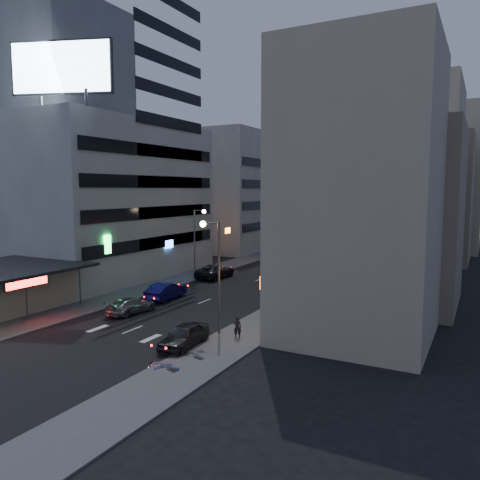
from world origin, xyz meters
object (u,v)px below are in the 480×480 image
Objects in this scene: parked_car_right_near at (184,336)px; parked_car_right_mid at (277,292)px; person at (237,327)px; scooter_silver_a at (174,355)px; scooter_silver_b at (207,348)px; scooter_blue at (180,359)px; parked_car_left at (215,271)px; road_car_blue at (166,291)px; scooter_black_a at (180,362)px; parked_car_right_far at (298,271)px; road_car_silver at (131,305)px; scooter_black_b at (192,344)px.

parked_car_right_near reaches higher than parked_car_right_mid.
parked_car_right_near is at bearing 28.90° from person.
scooter_silver_b is (1.24, 1.74, 0.06)m from scooter_silver_a.
scooter_blue is at bearing -173.40° from scooter_silver_b.
scooter_silver_b is at bearing -79.96° from parked_car_right_mid.
road_car_blue reaches higher than parked_car_left.
parked_car_right_mid is 2.28× the size of scooter_black_a.
parked_car_right_mid is at bearing 149.99° from parked_car_left.
parked_car_right_near is at bearing -88.58° from parked_car_right_mid.
parked_car_right_far is at bearing 28.95° from scooter_silver_b.
parked_car_right_far is at bearing 26.51° from scooter_black_a.
parked_car_left reaches higher than parked_car_right_mid.
person is 0.75× the size of scooter_silver_b.
parked_car_right_near is at bearing 156.72° from road_car_silver.
parked_car_right_near is 1.67m from scooter_black_b.
parked_car_right_mid is 17.15m from scooter_silver_b.
parked_car_right_far is 0.98× the size of road_car_blue.
parked_car_left is 9.89m from parked_car_right_far.
parked_car_right_near reaches higher than scooter_silver_b.
parked_car_right_far reaches higher than parked_car_right_mid.
parked_car_right_far is at bearing -100.49° from road_car_silver.
parked_car_right_near is 3.28m from scooter_silver_a.
scooter_black_a is 0.85× the size of scooter_silver_b.
scooter_blue is 2.49m from scooter_black_b.
parked_car_right_near is at bearing 128.00° from road_car_blue.
parked_car_right_far is 28.62m from scooter_silver_b.
scooter_blue is (11.31, -13.75, -0.12)m from road_car_blue.
scooter_black_b reaches higher than scooter_blue.
parked_car_right_far is (-2.21, 26.96, -0.06)m from parked_car_right_near.
scooter_black_a is 1.17m from scooter_silver_a.
road_car_blue is at bearing 96.99° from parked_car_left.
parked_car_left is 3.08× the size of scooter_blue.
scooter_silver_b reaches higher than parked_car_right_mid.
road_car_blue is at bearing 64.78° from scooter_silver_b.
road_car_blue reaches higher than scooter_silver_b.
scooter_blue is (2.09, -3.40, -0.08)m from parked_car_right_near.
scooter_silver_a is 0.99× the size of scooter_blue.
parked_car_right_near is 2.95× the size of person.
scooter_blue is (2.16, -19.09, 0.04)m from parked_car_right_mid.
parked_car_right_near is 2.26× the size of scooter_black_b.
scooter_blue is 0.93× the size of scooter_black_b.
scooter_blue is 0.92× the size of scooter_silver_b.
road_car_silver is 11.72m from scooter_black_b.
scooter_black_a is 0.86× the size of scooter_black_b.
road_car_silver is at bearing 96.23° from parked_car_left.
person is 0.82× the size of scooter_blue.
person is at bearing 17.31° from scooter_black_a.
parked_car_left reaches higher than road_car_silver.
scooter_blue is (0.76, -0.40, 0.01)m from scooter_silver_a.
scooter_black_b is at bearing -13.19° from scooter_silver_a.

